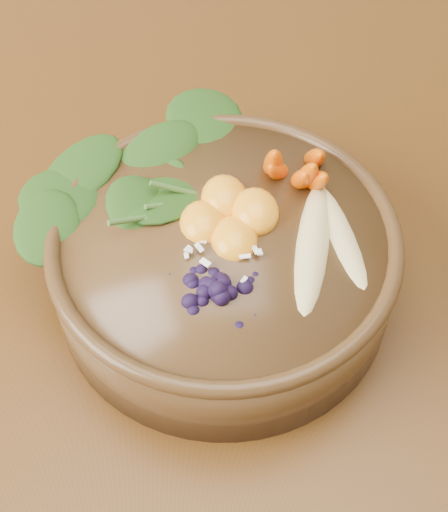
{
  "coord_description": "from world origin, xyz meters",
  "views": [
    {
      "loc": [
        -0.09,
        -0.34,
        1.23
      ],
      "look_at": [
        -0.06,
        0.0,
        0.8
      ],
      "focal_mm": 50.0,
      "sensor_mm": 36.0,
      "label": 1
    }
  ],
  "objects_px": {
    "kale_heap": "(179,159)",
    "blueberry_pile": "(218,280)",
    "dining_table": "(293,345)",
    "mandarin_cluster": "(229,205)",
    "stoneware_bowl": "(224,264)",
    "banana_halves": "(329,229)",
    "carrot_cluster": "(297,138)"
  },
  "relations": [
    {
      "from": "kale_heap",
      "to": "blueberry_pile",
      "type": "bearing_deg",
      "value": -78.66
    },
    {
      "from": "dining_table",
      "to": "kale_heap",
      "type": "relative_size",
      "value": 9.13
    },
    {
      "from": "mandarin_cluster",
      "to": "blueberry_pile",
      "type": "bearing_deg",
      "value": -99.73
    },
    {
      "from": "stoneware_bowl",
      "to": "kale_heap",
      "type": "xyz_separation_m",
      "value": [
        -0.03,
        0.06,
        0.06
      ]
    },
    {
      "from": "stoneware_bowl",
      "to": "banana_halves",
      "type": "height_order",
      "value": "banana_halves"
    },
    {
      "from": "kale_heap",
      "to": "banana_halves",
      "type": "relative_size",
      "value": 1.19
    },
    {
      "from": "stoneware_bowl",
      "to": "blueberry_pile",
      "type": "xyz_separation_m",
      "value": [
        -0.01,
        -0.05,
        0.05
      ]
    },
    {
      "from": "carrot_cluster",
      "to": "banana_halves",
      "type": "xyz_separation_m",
      "value": [
        0.02,
        -0.07,
        -0.02
      ]
    },
    {
      "from": "dining_table",
      "to": "blueberry_pile",
      "type": "xyz_separation_m",
      "value": [
        -0.07,
        -0.05,
        0.18
      ]
    },
    {
      "from": "carrot_cluster",
      "to": "blueberry_pile",
      "type": "height_order",
      "value": "carrot_cluster"
    },
    {
      "from": "kale_heap",
      "to": "carrot_cluster",
      "type": "distance_m",
      "value": 0.09
    },
    {
      "from": "banana_halves",
      "to": "mandarin_cluster",
      "type": "relative_size",
      "value": 1.74
    },
    {
      "from": "banana_halves",
      "to": "blueberry_pile",
      "type": "relative_size",
      "value": 1.19
    },
    {
      "from": "carrot_cluster",
      "to": "banana_halves",
      "type": "distance_m",
      "value": 0.08
    },
    {
      "from": "dining_table",
      "to": "banana_halves",
      "type": "bearing_deg",
      "value": -38.45
    },
    {
      "from": "dining_table",
      "to": "kale_heap",
      "type": "distance_m",
      "value": 0.22
    },
    {
      "from": "carrot_cluster",
      "to": "banana_halves",
      "type": "bearing_deg",
      "value": -66.94
    },
    {
      "from": "kale_heap",
      "to": "mandarin_cluster",
      "type": "bearing_deg",
      "value": -52.25
    },
    {
      "from": "carrot_cluster",
      "to": "mandarin_cluster",
      "type": "relative_size",
      "value": 0.87
    },
    {
      "from": "stoneware_bowl",
      "to": "kale_heap",
      "type": "bearing_deg",
      "value": 116.41
    },
    {
      "from": "mandarin_cluster",
      "to": "banana_halves",
      "type": "bearing_deg",
      "value": -20.21
    },
    {
      "from": "blueberry_pile",
      "to": "kale_heap",
      "type": "bearing_deg",
      "value": 101.34
    },
    {
      "from": "carrot_cluster",
      "to": "mandarin_cluster",
      "type": "height_order",
      "value": "carrot_cluster"
    },
    {
      "from": "stoneware_bowl",
      "to": "mandarin_cluster",
      "type": "distance_m",
      "value": 0.05
    },
    {
      "from": "blueberry_pile",
      "to": "banana_halves",
      "type": "bearing_deg",
      "value": 28.03
    },
    {
      "from": "stoneware_bowl",
      "to": "kale_heap",
      "type": "distance_m",
      "value": 0.09
    },
    {
      "from": "banana_halves",
      "to": "mandarin_cluster",
      "type": "xyz_separation_m",
      "value": [
        -0.07,
        0.03,
        0.0
      ]
    },
    {
      "from": "kale_heap",
      "to": "carrot_cluster",
      "type": "xyz_separation_m",
      "value": [
        0.09,
        0.0,
        0.02
      ]
    },
    {
      "from": "kale_heap",
      "to": "carrot_cluster",
      "type": "relative_size",
      "value": 2.38
    },
    {
      "from": "stoneware_bowl",
      "to": "carrot_cluster",
      "type": "xyz_separation_m",
      "value": [
        0.06,
        0.06,
        0.07
      ]
    },
    {
      "from": "carrot_cluster",
      "to": "banana_halves",
      "type": "height_order",
      "value": "carrot_cluster"
    },
    {
      "from": "carrot_cluster",
      "to": "kale_heap",
      "type": "bearing_deg",
      "value": -169.49
    }
  ]
}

